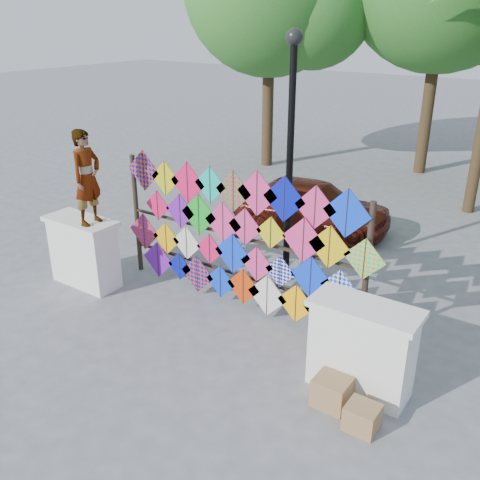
{
  "coord_description": "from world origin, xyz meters",
  "views": [
    {
      "loc": [
        4.73,
        -5.91,
        4.64
      ],
      "look_at": [
        0.22,
        0.6,
        1.3
      ],
      "focal_mm": 40.0,
      "sensor_mm": 36.0,
      "label": 1
    }
  ],
  "objects_px": {
    "kite_rack": "(239,240)",
    "vendor_woman": "(87,178)",
    "sedan": "(312,205)",
    "lamppost": "(291,139)"
  },
  "relations": [
    {
      "from": "vendor_woman",
      "to": "kite_rack",
      "type": "bearing_deg",
      "value": -76.09
    },
    {
      "from": "kite_rack",
      "to": "lamppost",
      "type": "height_order",
      "value": "lamppost"
    },
    {
      "from": "sedan",
      "to": "lamppost",
      "type": "height_order",
      "value": "lamppost"
    },
    {
      "from": "lamppost",
      "to": "vendor_woman",
      "type": "bearing_deg",
      "value": -140.59
    },
    {
      "from": "vendor_woman",
      "to": "lamppost",
      "type": "xyz_separation_m",
      "value": [
        2.68,
        2.2,
        0.59
      ]
    },
    {
      "from": "kite_rack",
      "to": "vendor_woman",
      "type": "xyz_separation_m",
      "value": [
        -2.5,
        -0.92,
        0.87
      ]
    },
    {
      "from": "kite_rack",
      "to": "sedan",
      "type": "distance_m",
      "value": 3.99
    },
    {
      "from": "kite_rack",
      "to": "lamppost",
      "type": "xyz_separation_m",
      "value": [
        0.18,
        1.28,
        1.45
      ]
    },
    {
      "from": "sedan",
      "to": "lamppost",
      "type": "distance_m",
      "value": 3.44
    },
    {
      "from": "vendor_woman",
      "to": "lamppost",
      "type": "height_order",
      "value": "lamppost"
    }
  ]
}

